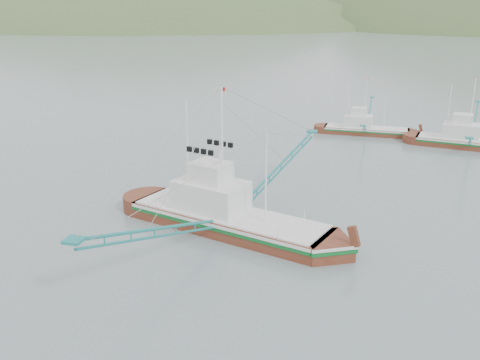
# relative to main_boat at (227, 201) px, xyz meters

# --- Properties ---
(ground) EXTENTS (1200.00, 1200.00, 0.00)m
(ground) POSITION_rel_main_boat_xyz_m (0.19, -2.58, -2.45)
(ground) COLOR slate
(ground) RESTS_ON ground
(main_boat) EXTENTS (17.79, 30.37, 12.62)m
(main_boat) POSITION_rel_main_boat_xyz_m (0.00, 0.00, 0.00)
(main_boat) COLOR #5A2412
(main_boat) RESTS_ON ground
(bg_boat_far) EXTENTS (11.76, 21.22, 8.59)m
(bg_boat_far) POSITION_rel_main_boat_xyz_m (9.43, 37.13, -1.27)
(bg_boat_far) COLOR #5A2412
(bg_boat_far) RESTS_ON ground
(bg_boat_right) EXTENTS (13.82, 24.07, 9.83)m
(bg_boat_right) POSITION_rel_main_boat_xyz_m (22.72, 33.03, -0.80)
(bg_boat_right) COLOR #5A2412
(bg_boat_right) RESTS_ON ground
(headland_left) EXTENTS (448.00, 308.00, 210.00)m
(headland_left) POSITION_rel_main_boat_xyz_m (-179.81, 357.42, -2.45)
(headland_left) COLOR #465C2F
(headland_left) RESTS_ON ground
(ridge_distant) EXTENTS (960.00, 400.00, 240.00)m
(ridge_distant) POSITION_rel_main_boat_xyz_m (30.19, 557.42, -2.45)
(ridge_distant) COLOR slate
(ridge_distant) RESTS_ON ground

